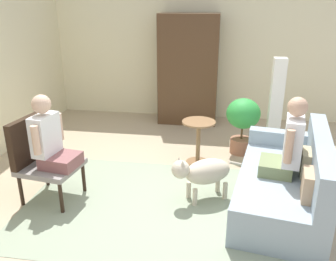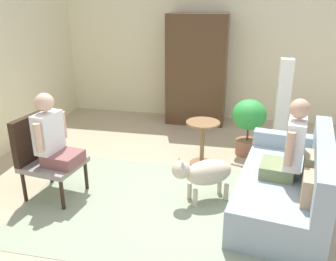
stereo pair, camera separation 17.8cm
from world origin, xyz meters
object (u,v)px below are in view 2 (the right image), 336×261
(couch, at_px, (289,186))
(potted_plant, at_px, (249,121))
(round_end_table, at_px, (202,140))
(column_lamp, at_px, (282,111))
(person_on_couch, at_px, (290,146))
(person_on_armchair, at_px, (53,136))
(armoire_cabinet, at_px, (197,70))
(dog, at_px, (204,173))
(armchair, at_px, (43,152))

(couch, distance_m, potted_plant, 1.53)
(round_end_table, bearing_deg, column_lamp, 24.18)
(person_on_couch, xyz_separation_m, round_end_table, (-1.03, 0.97, -0.39))
(person_on_armchair, distance_m, armoire_cabinet, 3.32)
(dog, bearing_deg, armoire_cabinet, 99.49)
(person_on_armchair, xyz_separation_m, column_lamp, (2.67, 1.68, -0.04))
(dog, bearing_deg, column_lamp, 56.66)
(person_on_couch, distance_m, person_on_armchair, 2.63)
(dog, distance_m, armoire_cabinet, 2.93)
(potted_plant, bearing_deg, person_on_couch, -74.74)
(column_lamp, xyz_separation_m, armoire_cabinet, (-1.42, 1.38, 0.27))
(armchair, bearing_deg, person_on_armchair, -8.19)
(armoire_cabinet, bearing_deg, column_lamp, -44.27)
(armchair, xyz_separation_m, person_on_armchair, (0.17, -0.02, 0.22))
(armchair, bearing_deg, armoire_cabinet, 64.92)
(person_on_armchair, height_order, potted_plant, person_on_armchair)
(person_on_couch, height_order, round_end_table, person_on_couch)
(couch, bearing_deg, potted_plant, 107.00)
(armchair, bearing_deg, column_lamp, 30.29)
(couch, relative_size, round_end_table, 3.04)
(round_end_table, distance_m, armoire_cabinet, 1.99)
(dog, bearing_deg, armchair, -173.34)
(couch, relative_size, armoire_cabinet, 0.98)
(potted_plant, xyz_separation_m, column_lamp, (0.45, -0.01, 0.19))
(person_on_couch, xyz_separation_m, armoire_cabinet, (-1.37, 2.83, 0.23))
(couch, bearing_deg, round_end_table, 138.45)
(round_end_table, xyz_separation_m, armoire_cabinet, (-0.34, 1.86, 0.62))
(couch, distance_m, armoire_cabinet, 3.22)
(dog, distance_m, potted_plant, 1.54)
(person_on_couch, relative_size, armoire_cabinet, 0.44)
(dog, xyz_separation_m, armoire_cabinet, (-0.47, 2.82, 0.64))
(person_on_armchair, bearing_deg, couch, 5.35)
(person_on_armchair, distance_m, round_end_table, 2.03)
(person_on_couch, bearing_deg, dog, 179.06)
(person_on_armchair, relative_size, dog, 1.04)
(armoire_cabinet, bearing_deg, armchair, -115.08)
(couch, distance_m, dog, 0.94)
(couch, relative_size, potted_plant, 2.29)
(couch, bearing_deg, person_on_couch, -156.83)
(column_lamp, bearing_deg, person_on_armchair, -147.77)
(armchair, relative_size, armoire_cabinet, 0.49)
(potted_plant, relative_size, column_lamp, 0.58)
(armchair, bearing_deg, dog, 6.66)
(person_on_armchair, bearing_deg, potted_plant, 37.37)
(column_lamp, bearing_deg, round_end_table, -155.82)
(armoire_cabinet, bearing_deg, round_end_table, -79.73)
(armchair, height_order, person_on_couch, person_on_couch)
(round_end_table, relative_size, dog, 0.81)
(potted_plant, bearing_deg, person_on_armchair, -142.63)
(person_on_armchair, distance_m, dog, 1.79)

